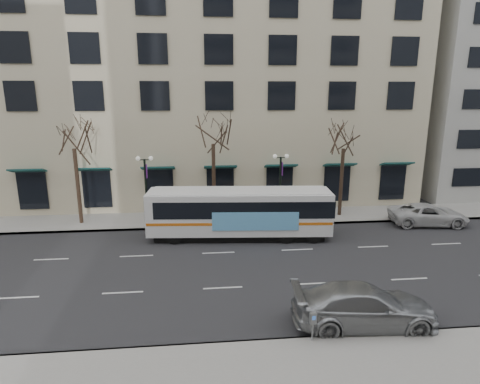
{
  "coord_description": "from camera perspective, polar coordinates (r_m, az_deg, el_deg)",
  "views": [
    {
      "loc": [
        -0.99,
        -20.93,
        9.76
      ],
      "look_at": [
        1.3,
        1.78,
        4.0
      ],
      "focal_mm": 30.0,
      "sensor_mm": 36.0,
      "label": 1
    }
  ],
  "objects": [
    {
      "name": "lamp_post_left",
      "position": [
        30.18,
        -13.21,
        0.73
      ],
      "size": [
        1.22,
        0.45,
        5.21
      ],
      "color": "black",
      "rests_on": "ground"
    },
    {
      "name": "tree_far_mid",
      "position": [
        29.88,
        -3.86,
        8.65
      ],
      "size": [
        3.6,
        3.6,
        8.55
      ],
      "color": "black",
      "rests_on": "ground"
    },
    {
      "name": "tree_far_left",
      "position": [
        31.22,
        -22.69,
        7.45
      ],
      "size": [
        3.6,
        3.6,
        8.34
      ],
      "color": "black",
      "rests_on": "ground"
    },
    {
      "name": "tree_far_right",
      "position": [
        31.87,
        14.6,
        7.7
      ],
      "size": [
        3.6,
        3.6,
        8.06
      ],
      "color": "black",
      "rests_on": "ground"
    },
    {
      "name": "building_hotel",
      "position": [
        42.0,
        -7.44,
        17.11
      ],
      "size": [
        40.0,
        20.0,
        24.0
      ],
      "primitive_type": "cube",
      "color": "#C1B493",
      "rests_on": "ground"
    },
    {
      "name": "city_bus",
      "position": [
        27.16,
        0.1,
        -2.83
      ],
      "size": [
        12.49,
        3.69,
        3.34
      ],
      "rotation": [
        0.0,
        0.0,
        -0.08
      ],
      "color": "silver",
      "rests_on": "ground"
    },
    {
      "name": "lamp_post_right",
      "position": [
        30.51,
        5.74,
        1.18
      ],
      "size": [
        1.22,
        0.45,
        5.21
      ],
      "color": "black",
      "rests_on": "ground"
    },
    {
      "name": "ground",
      "position": [
        23.12,
        -2.81,
        -10.83
      ],
      "size": [
        160.0,
        160.0,
        0.0
      ],
      "primitive_type": "plane",
      "color": "black",
      "rests_on": "ground"
    },
    {
      "name": "sidewalk_far",
      "position": [
        32.02,
        5.32,
        -3.51
      ],
      "size": [
        80.0,
        4.0,
        0.15
      ],
      "primitive_type": "cube",
      "color": "gray",
      "rests_on": "ground"
    },
    {
      "name": "white_pickup",
      "position": [
        33.22,
        25.23,
        -2.91
      ],
      "size": [
        5.9,
        3.26,
        1.56
      ],
      "primitive_type": "imported",
      "rotation": [
        0.0,
        0.0,
        1.45
      ],
      "color": "#BDBDBD",
      "rests_on": "ground"
    },
    {
      "name": "pay_station",
      "position": [
        16.74,
        10.33,
        -17.56
      ],
      "size": [
        0.28,
        0.19,
        1.21
      ],
      "rotation": [
        0.0,
        0.0,
        0.1
      ],
      "color": "slate",
      "rests_on": "sidewalk_near"
    },
    {
      "name": "silver_car",
      "position": [
        18.49,
        17.22,
        -15.21
      ],
      "size": [
        6.28,
        2.89,
        1.78
      ],
      "primitive_type": "imported",
      "rotation": [
        0.0,
        0.0,
        1.5
      ],
      "color": "#9DA0A4",
      "rests_on": "ground"
    }
  ]
}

